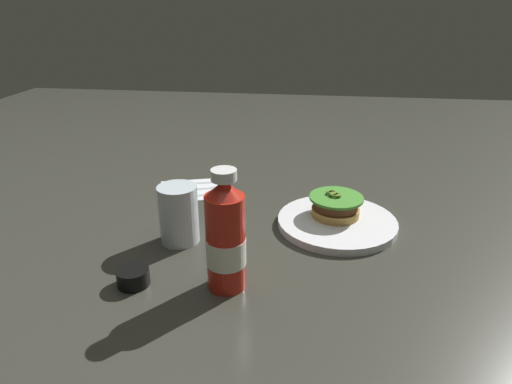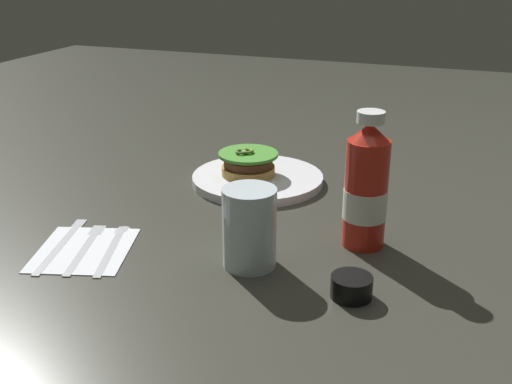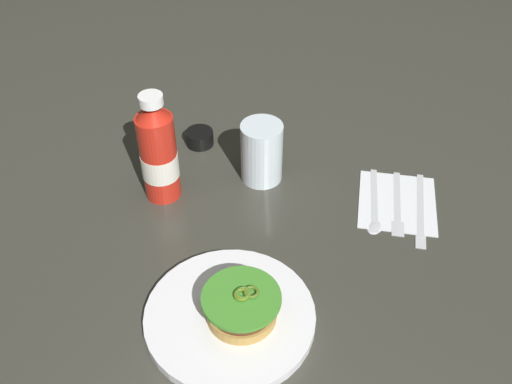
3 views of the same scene
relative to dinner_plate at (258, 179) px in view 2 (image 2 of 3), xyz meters
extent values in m
plane|color=#36362E|center=(-0.11, -0.07, -0.01)|extent=(3.00, 3.00, 0.00)
cylinder|color=white|center=(0.00, 0.00, 0.00)|extent=(0.26, 0.26, 0.02)
cylinder|color=#B68A43|center=(0.00, 0.02, 0.02)|extent=(0.11, 0.11, 0.02)
cylinder|color=#512D19|center=(0.00, 0.02, 0.03)|extent=(0.10, 0.10, 0.02)
cylinder|color=red|center=(0.00, 0.02, 0.05)|extent=(0.09, 0.09, 0.01)
cylinder|color=#40882A|center=(0.00, 0.02, 0.05)|extent=(0.12, 0.12, 0.01)
torus|color=#4C7C28|center=(-0.01, 0.02, 0.06)|extent=(0.02, 0.02, 0.01)
torus|color=#567116|center=(0.00, 0.02, 0.06)|extent=(0.02, 0.02, 0.01)
torus|color=#4C681E|center=(-0.02, 0.03, 0.06)|extent=(0.02, 0.02, 0.01)
cylinder|color=red|center=(-0.20, -0.25, 0.08)|extent=(0.07, 0.07, 0.17)
cone|color=red|center=(-0.20, -0.25, 0.18)|extent=(0.06, 0.06, 0.03)
cylinder|color=white|center=(-0.20, -0.25, 0.20)|extent=(0.04, 0.04, 0.02)
cylinder|color=white|center=(-0.20, -0.25, 0.06)|extent=(0.07, 0.07, 0.05)
cylinder|color=silver|center=(-0.32, -0.11, 0.05)|extent=(0.08, 0.08, 0.12)
cylinder|color=black|center=(-0.36, -0.27, 0.01)|extent=(0.06, 0.06, 0.03)
cube|color=white|center=(-0.37, 0.15, -0.01)|extent=(0.19, 0.18, 0.00)
cube|color=silver|center=(-0.36, 0.11, 0.00)|extent=(0.17, 0.07, 0.00)
ellipsoid|color=silver|center=(-0.29, 0.13, 0.00)|extent=(0.04, 0.03, 0.00)
cube|color=silver|center=(-0.37, 0.15, 0.00)|extent=(0.17, 0.06, 0.00)
cube|color=silver|center=(-0.30, 0.17, 0.00)|extent=(0.04, 0.03, 0.00)
cube|color=silver|center=(-0.38, 0.19, 0.00)|extent=(0.17, 0.06, 0.00)
cube|color=silver|center=(-0.31, 0.21, 0.00)|extent=(0.08, 0.04, 0.00)
camera|label=1|loc=(-0.06, -0.89, 0.45)|focal=31.44mm
camera|label=2|loc=(-1.09, -0.41, 0.44)|focal=43.93mm
camera|label=3|loc=(0.46, 0.28, 0.73)|focal=41.16mm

